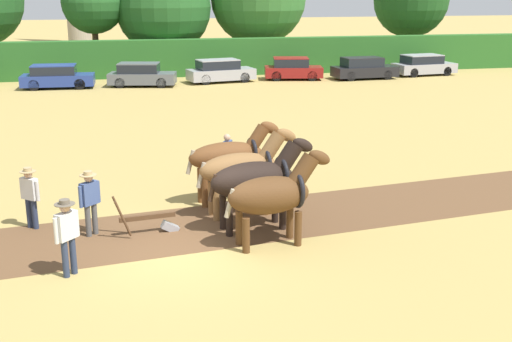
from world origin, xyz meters
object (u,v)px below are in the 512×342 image
parked_car_center_right (220,71)px  tree_center (93,2)px  farmer_onlooker_left (67,231)px  parked_car_center (141,75)px  draft_horse_lead_left (273,194)px  parked_car_center_left (57,77)px  farmer_at_plow (90,198)px  parked_car_right (293,69)px  plow (153,221)px  parked_car_end_right (423,65)px  tree_far_right (411,0)px  parked_car_far_right (364,69)px  draft_horse_lead_right (257,179)px  draft_horse_trail_right (230,156)px  farmer_onlooker_right (30,193)px  draft_horse_trail_left (243,168)px  farmer_beside_team (227,155)px  tree_center_right (163,7)px

parked_car_center_right → tree_center: bearing=128.9°
farmer_onlooker_left → parked_car_center: farmer_onlooker_left is taller
draft_horse_lead_left → parked_car_center_left: bearing=97.3°
farmer_at_plow → parked_car_right: 29.44m
parked_car_center_left → parked_car_right: 15.42m
plow → parked_car_end_right: parked_car_end_right is taller
parked_car_end_right → draft_horse_lead_left: bearing=-129.0°
tree_far_right → plow: tree_far_right is taller
parked_car_center_right → parked_car_far_right: 9.91m
draft_horse_lead_right → draft_horse_trail_right: bearing=90.0°
farmer_onlooker_left → parked_car_center: 28.11m
tree_center → farmer_onlooker_right: (-1.02, -32.32, -4.08)m
tree_center → draft_horse_lead_right: bearing=-82.0°
draft_horse_trail_left → farmer_onlooker_right: bearing=171.5°
draft_horse_lead_left → farmer_at_plow: size_ratio=1.64×
draft_horse_lead_left → parked_car_center: size_ratio=0.62×
farmer_beside_team → parked_car_end_right: (18.22, 23.09, -0.23)m
farmer_onlooker_right → parked_car_end_right: farmer_onlooker_right is taller
draft_horse_lead_right → parked_car_center_right: size_ratio=0.63×
farmer_onlooker_right → parked_car_right: size_ratio=0.39×
draft_horse_trail_right → farmer_onlooker_left: (-4.30, -4.21, -0.35)m
plow → farmer_at_plow: farmer_at_plow is taller
farmer_onlooker_left → draft_horse_lead_left: bearing=53.0°
draft_horse_lead_right → farmer_onlooker_right: draft_horse_lead_right is taller
tree_center_right → farmer_beside_team: 30.03m
parked_car_center → parked_car_right: size_ratio=1.07×
parked_car_right → parked_car_end_right: (9.74, 0.16, -0.01)m
tree_far_right → parked_car_end_right: 8.61m
draft_horse_lead_right → farmer_at_plow: draft_horse_lead_right is taller
parked_car_center_left → draft_horse_lead_right: bearing=-72.8°
draft_horse_trail_right → parked_car_center: bearing=86.4°
parked_car_end_right → farmer_onlooker_left: bearing=-134.6°
draft_horse_trail_right → parked_car_end_right: (18.44, 24.89, -0.67)m
tree_center_right → farmer_beside_team: (-0.40, -29.79, -3.75)m
tree_center_right → draft_horse_lead_left: size_ratio=2.97×
farmer_at_plow → farmer_onlooker_right: 1.74m
tree_center_right → parked_car_right: 11.32m
draft_horse_lead_left → farmer_beside_team: size_ratio=1.70×
parked_car_center_right → parked_car_right: (5.05, 0.27, -0.01)m
plow → farmer_beside_team: bearing=48.6°
tree_center → draft_horse_trail_right: tree_center is taller
tree_center → plow: bearing=-86.5°
parked_car_center → draft_horse_trail_right: bearing=-74.6°
parked_car_center_right → plow: bearing=-113.6°
parked_car_center_left → parked_car_center: parked_car_center is taller
tree_center → parked_car_center: 9.15m
tree_far_right → draft_horse_lead_left: (-20.09, -35.42, -3.83)m
parked_car_far_right → tree_far_right: bearing=45.7°
farmer_onlooker_right → draft_horse_trail_left: bearing=-51.2°
farmer_at_plow → parked_car_end_right: 34.86m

